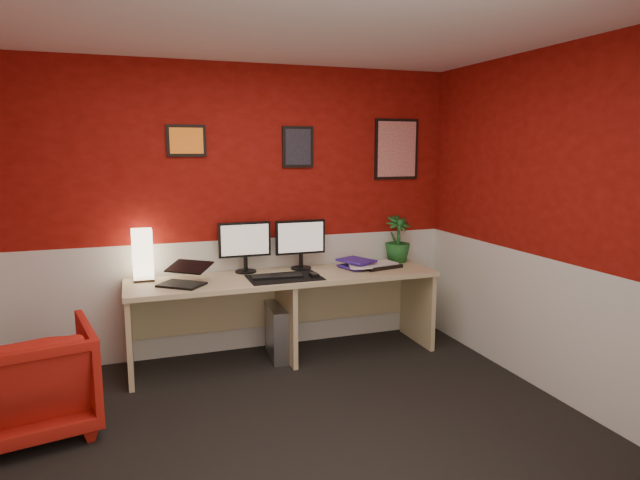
{
  "coord_description": "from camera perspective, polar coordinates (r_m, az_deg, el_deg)",
  "views": [
    {
      "loc": [
        -0.86,
        -2.97,
        1.79
      ],
      "look_at": [
        0.6,
        1.21,
        1.05
      ],
      "focal_mm": 30.87,
      "sensor_mm": 36.0,
      "label": 1
    }
  ],
  "objects": [
    {
      "name": "armchair",
      "position": [
        4.01,
        -27.78,
        -12.77
      ],
      "size": [
        0.87,
        0.89,
        0.69
      ],
      "primitive_type": "imported",
      "rotation": [
        0.0,
        0.0,
        3.34
      ],
      "color": "red",
      "rests_on": "ground"
    },
    {
      "name": "laptop",
      "position": [
        4.41,
        -14.2,
        -3.23
      ],
      "size": [
        0.4,
        0.39,
        0.22
      ],
      "primitive_type": "cube",
      "rotation": [
        0.0,
        0.0,
        -0.68
      ],
      "color": "black",
      "rests_on": "desk"
    },
    {
      "name": "book_middle",
      "position": [
        4.85,
        3.02,
        -2.66
      ],
      "size": [
        0.27,
        0.32,
        0.02
      ],
      "primitive_type": "imported",
      "rotation": [
        0.0,
        0.0,
        -0.3
      ],
      "color": "silver",
      "rests_on": "book_bottom"
    },
    {
      "name": "desk",
      "position": [
        4.76,
        -3.57,
        -7.95
      ],
      "size": [
        2.6,
        0.65,
        0.73
      ],
      "primitive_type": "cube",
      "color": "#CEB884",
      "rests_on": "ground"
    },
    {
      "name": "zen_tray",
      "position": [
        4.98,
        6.13,
        -2.66
      ],
      "size": [
        0.39,
        0.31,
        0.03
      ],
      "primitive_type": "cube",
      "rotation": [
        0.0,
        0.0,
        0.2
      ],
      "color": "black",
      "rests_on": "desk"
    },
    {
      "name": "book_bottom",
      "position": [
        4.85,
        2.64,
        -2.97
      ],
      "size": [
        0.26,
        0.31,
        0.02
      ],
      "primitive_type": "imported",
      "rotation": [
        0.0,
        0.0,
        0.29
      ],
      "color": "#3A2197",
      "rests_on": "desk"
    },
    {
      "name": "wall_right",
      "position": [
        4.15,
        24.46,
        1.19
      ],
      "size": [
        0.01,
        3.5,
        2.5
      ],
      "primitive_type": "cube",
      "color": "maroon",
      "rests_on": "ground"
    },
    {
      "name": "wall_front",
      "position": [
        1.58,
        15.2,
        -10.74
      ],
      "size": [
        4.0,
        0.01,
        2.5
      ],
      "primitive_type": "cube",
      "color": "maroon",
      "rests_on": "ground"
    },
    {
      "name": "art_center",
      "position": [
        4.92,
        -2.32,
        9.61
      ],
      "size": [
        0.28,
        0.02,
        0.36
      ],
      "primitive_type": "cube",
      "color": "black",
      "rests_on": "wall_back"
    },
    {
      "name": "wainscot_back",
      "position": [
        4.96,
        -8.68,
        -5.68
      ],
      "size": [
        4.0,
        0.01,
        1.0
      ],
      "primitive_type": "cube",
      "color": "silver",
      "rests_on": "ground"
    },
    {
      "name": "monitor_right",
      "position": [
        4.83,
        -2.0,
        0.33
      ],
      "size": [
        0.45,
        0.06,
        0.58
      ],
      "primitive_type": "cube",
      "color": "black",
      "rests_on": "desk"
    },
    {
      "name": "art_left",
      "position": [
        4.73,
        -13.69,
        9.97
      ],
      "size": [
        0.32,
        0.02,
        0.26
      ],
      "primitive_type": "cube",
      "color": "orange",
      "rests_on": "wall_back"
    },
    {
      "name": "wainscot_right",
      "position": [
        4.31,
        23.72,
        -8.73
      ],
      "size": [
        0.01,
        3.5,
        1.0
      ],
      "primitive_type": "cube",
      "color": "silver",
      "rests_on": "ground"
    },
    {
      "name": "potted_plant",
      "position": [
        5.21,
        8.04,
        0.12
      ],
      "size": [
        0.28,
        0.28,
        0.44
      ],
      "primitive_type": "imported",
      "rotation": [
        0.0,
        0.0,
        0.14
      ],
      "color": "#19591E",
      "rests_on": "desk"
    },
    {
      "name": "desk_mat",
      "position": [
        4.56,
        -3.7,
        -3.9
      ],
      "size": [
        0.6,
        0.38,
        0.01
      ],
      "primitive_type": "cube",
      "color": "black",
      "rests_on": "desk"
    },
    {
      "name": "mouse",
      "position": [
        4.57,
        -0.62,
        -3.64
      ],
      "size": [
        0.06,
        0.1,
        0.03
      ],
      "primitive_type": "cube",
      "rotation": [
        0.0,
        0.0,
        0.01
      ],
      "color": "black",
      "rests_on": "desk_mat"
    },
    {
      "name": "shoji_lamp",
      "position": [
        4.65,
        -17.91,
        -1.61
      ],
      "size": [
        0.16,
        0.16,
        0.4
      ],
      "primitive_type": "cube",
      "color": "#FFE5B2",
      "rests_on": "desk"
    },
    {
      "name": "ceiling",
      "position": [
        3.17,
        -3.31,
        22.45
      ],
      "size": [
        4.0,
        3.5,
        0.01
      ],
      "primitive_type": "cube",
      "color": "white",
      "rests_on": "ground"
    },
    {
      "name": "monitor_left",
      "position": [
        4.75,
        -7.78,
        0.08
      ],
      "size": [
        0.45,
        0.06,
        0.58
      ],
      "primitive_type": "cube",
      "color": "black",
      "rests_on": "desk"
    },
    {
      "name": "keyboard",
      "position": [
        4.56,
        -4.48,
        -3.76
      ],
      "size": [
        0.43,
        0.18,
        0.02
      ],
      "primitive_type": "cube",
      "rotation": [
        0.0,
        0.0,
        -0.1
      ],
      "color": "black",
      "rests_on": "desk_mat"
    },
    {
      "name": "ground",
      "position": [
        3.57,
        -2.91,
        -20.6
      ],
      "size": [
        4.0,
        3.5,
        0.01
      ],
      "primitive_type": "cube",
      "color": "black",
      "rests_on": "ground"
    },
    {
      "name": "art_right",
      "position": [
        5.28,
        7.92,
        9.31
      ],
      "size": [
        0.44,
        0.02,
        0.56
      ],
      "primitive_type": "cube",
      "color": "red",
      "rests_on": "wall_back"
    },
    {
      "name": "pc_tower",
      "position": [
        4.83,
        -4.1,
        -9.44
      ],
      "size": [
        0.23,
        0.46,
        0.45
      ],
      "primitive_type": "cube",
      "rotation": [
        0.0,
        0.0,
        -0.07
      ],
      "color": "#99999E",
      "rests_on": "ground"
    },
    {
      "name": "wall_back",
      "position": [
        4.82,
        -8.91,
        2.96
      ],
      "size": [
        4.0,
        0.01,
        2.5
      ],
      "primitive_type": "cube",
      "color": "maroon",
      "rests_on": "ground"
    },
    {
      "name": "book_top",
      "position": [
        4.84,
        2.84,
        -2.38
      ],
      "size": [
        0.33,
        0.37,
        0.03
      ],
      "primitive_type": "imported",
      "rotation": [
        0.0,
        0.0,
        0.41
      ],
      "color": "#3A2197",
      "rests_on": "book_middle"
    }
  ]
}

